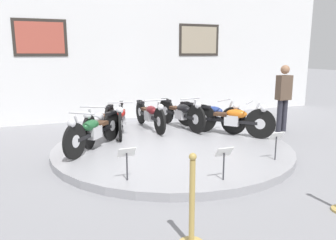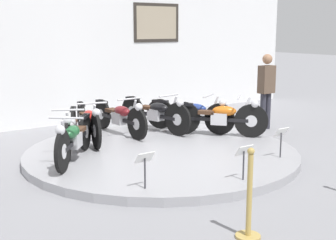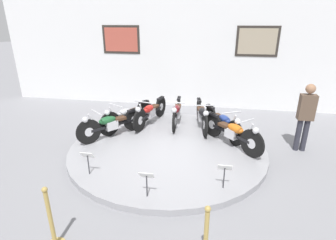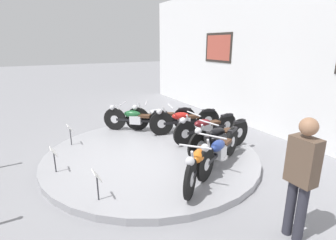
{
  "view_description": "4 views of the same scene",
  "coord_description": "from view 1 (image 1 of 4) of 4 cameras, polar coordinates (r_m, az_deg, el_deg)",
  "views": [
    {
      "loc": [
        -2.42,
        -6.08,
        2.0
      ],
      "look_at": [
        -0.02,
        0.2,
        0.62
      ],
      "focal_mm": 35.0,
      "sensor_mm": 36.0,
      "label": 1
    },
    {
      "loc": [
        -4.57,
        -6.67,
        2.27
      ],
      "look_at": [
        0.11,
        -0.04,
        0.67
      ],
      "focal_mm": 50.0,
      "sensor_mm": 36.0,
      "label": 2
    },
    {
      "loc": [
        1.05,
        -5.83,
        3.1
      ],
      "look_at": [
        0.01,
        -0.03,
        0.83
      ],
      "focal_mm": 28.0,
      "sensor_mm": 36.0,
      "label": 3
    },
    {
      "loc": [
        5.12,
        -2.33,
        2.56
      ],
      "look_at": [
        0.24,
        0.3,
        0.93
      ],
      "focal_mm": 28.0,
      "sensor_mm": 36.0,
      "label": 4
    }
  ],
  "objects": [
    {
      "name": "visitor_standing",
      "position": [
        8.84,
        19.45,
        4.24
      ],
      "size": [
        0.36,
        0.22,
        1.7
      ],
      "color": "#2D2D38",
      "rests_on": "ground_plane"
    },
    {
      "name": "info_placard_front_centre",
      "position": [
        4.92,
        9.73,
        -6.26
      ],
      "size": [
        0.26,
        0.11,
        0.51
      ],
      "color": "#333338",
      "rests_on": "display_platform"
    },
    {
      "name": "motorcycle_red",
      "position": [
        7.74,
        -8.21,
        0.56
      ],
      "size": [
        0.64,
        1.97,
        0.81
      ],
      "color": "black",
      "rests_on": "display_platform"
    },
    {
      "name": "info_placard_front_left",
      "position": [
        4.88,
        -7.2,
        -6.35
      ],
      "size": [
        0.26,
        0.11,
        0.51
      ],
      "color": "#333338",
      "rests_on": "display_platform"
    },
    {
      "name": "back_wall",
      "position": [
        10.2,
        -7.35,
        12.58
      ],
      "size": [
        14.0,
        0.22,
        4.38
      ],
      "color": "white",
      "rests_on": "ground_plane"
    },
    {
      "name": "motorcycle_orange",
      "position": [
        7.61,
        11.1,
        0.28
      ],
      "size": [
        1.39,
        1.54,
        0.81
      ],
      "color": "black",
      "rests_on": "display_platform"
    },
    {
      "name": "motorcycle_maroon",
      "position": [
        8.1,
        -3.15,
        1.06
      ],
      "size": [
        0.54,
        1.98,
        0.79
      ],
      "color": "black",
      "rests_on": "display_platform"
    },
    {
      "name": "display_platform",
      "position": [
        6.83,
        0.76,
        -4.84
      ],
      "size": [
        4.83,
        4.83,
        0.14
      ],
      "primitive_type": "cylinder",
      "color": "#99999E",
      "rests_on": "ground_plane"
    },
    {
      "name": "motorcycle_green",
      "position": [
        6.54,
        -12.83,
        -1.7
      ],
      "size": [
        1.32,
        1.57,
        0.8
      ],
      "color": "black",
      "rests_on": "display_platform"
    },
    {
      "name": "motorcycle_blue",
      "position": [
        8.04,
        7.37,
        0.93
      ],
      "size": [
        1.0,
        1.77,
        0.8
      ],
      "color": "black",
      "rests_on": "display_platform"
    },
    {
      "name": "ground_plane",
      "position": [
        6.85,
        0.76,
        -5.39
      ],
      "size": [
        60.0,
        60.0,
        0.0
      ],
      "primitive_type": "plane",
      "color": "gray"
    },
    {
      "name": "stanchion_post_left_of_entry",
      "position": [
        3.55,
        4.17,
        -16.29
      ],
      "size": [
        0.28,
        0.28,
        1.02
      ],
      "color": "tan",
      "rests_on": "ground_plane"
    },
    {
      "name": "motorcycle_silver",
      "position": [
        7.19,
        -11.81,
        -0.39
      ],
      "size": [
        1.0,
        1.81,
        0.81
      ],
      "color": "black",
      "rests_on": "display_platform"
    },
    {
      "name": "info_placard_front_right",
      "position": [
        6.07,
        18.34,
        -3.27
      ],
      "size": [
        0.26,
        0.11,
        0.51
      ],
      "color": "#333338",
      "rests_on": "display_platform"
    },
    {
      "name": "motorcycle_black",
      "position": [
        8.21,
        2.31,
        1.31
      ],
      "size": [
        0.57,
        1.99,
        0.81
      ],
      "color": "black",
      "rests_on": "display_platform"
    }
  ]
}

